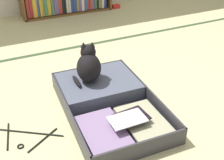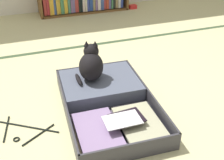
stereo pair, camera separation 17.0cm
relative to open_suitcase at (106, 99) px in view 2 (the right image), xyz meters
The scene contains 6 objects.
ground_plane 0.15m from the open_suitcase, 58.32° to the right, with size 10.00×10.00×0.00m, color #C8C18C.
tatami_border 1.02m from the open_suitcase, 85.87° to the left, with size 4.80×0.05×0.00m.
open_suitcase is the anchor object (origin of this frame).
black_cat 0.27m from the open_suitcase, 103.67° to the left, with size 0.24×0.27×0.28m.
clothes_hanger 0.59m from the open_suitcase, behind, with size 0.38×0.32×0.01m.
small_red_pouch 2.27m from the open_suitcase, 62.12° to the left, with size 0.10×0.07×0.05m.
Camera 2 is at (-0.57, -1.43, 1.20)m, focal length 45.21 mm.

